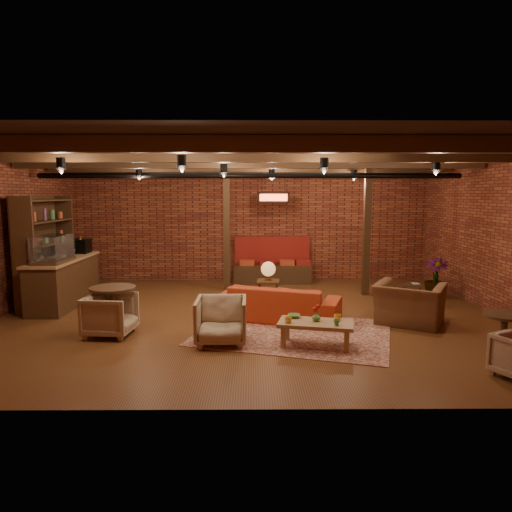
{
  "coord_description": "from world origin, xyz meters",
  "views": [
    {
      "loc": [
        0.05,
        -8.91,
        2.43
      ],
      "look_at": [
        0.12,
        0.2,
        1.2
      ],
      "focal_mm": 32.0,
      "sensor_mm": 36.0,
      "label": 1
    }
  ],
  "objects_px": {
    "sofa": "(279,303)",
    "coffee_table": "(315,324)",
    "side_table_lamp": "(268,273)",
    "side_table_book": "(412,286)",
    "armchair_b": "(221,318)",
    "armchair_right": "(410,297)",
    "armchair_a": "(110,313)",
    "plant_tall": "(438,239)",
    "round_table_left": "(113,302)",
    "round_table_right": "(504,330)"
  },
  "relations": [
    {
      "from": "sofa",
      "to": "coffee_table",
      "type": "bearing_deg",
      "value": 126.17
    },
    {
      "from": "sofa",
      "to": "coffee_table",
      "type": "relative_size",
      "value": 1.83
    },
    {
      "from": "side_table_lamp",
      "to": "side_table_book",
      "type": "xyz_separation_m",
      "value": [
        3.23,
        0.28,
        -0.35
      ]
    },
    {
      "from": "armchair_b",
      "to": "armchair_right",
      "type": "bearing_deg",
      "value": 16.92
    },
    {
      "from": "sofa",
      "to": "armchair_a",
      "type": "relative_size",
      "value": 2.94
    },
    {
      "from": "side_table_book",
      "to": "plant_tall",
      "type": "bearing_deg",
      "value": 39.28
    },
    {
      "from": "side_table_lamp",
      "to": "round_table_left",
      "type": "xyz_separation_m",
      "value": [
        -2.79,
        -1.82,
        -0.2
      ]
    },
    {
      "from": "coffee_table",
      "to": "side_table_lamp",
      "type": "xyz_separation_m",
      "value": [
        -0.67,
        2.59,
        0.4
      ]
    },
    {
      "from": "armchair_b",
      "to": "armchair_right",
      "type": "height_order",
      "value": "armchair_right"
    },
    {
      "from": "round_table_left",
      "to": "side_table_book",
      "type": "relative_size",
      "value": 1.6
    },
    {
      "from": "armchair_b",
      "to": "round_table_right",
      "type": "xyz_separation_m",
      "value": [
        4.19,
        -0.83,
        0.05
      ]
    },
    {
      "from": "round_table_right",
      "to": "coffee_table",
      "type": "bearing_deg",
      "value": 166.15
    },
    {
      "from": "armchair_b",
      "to": "coffee_table",
      "type": "bearing_deg",
      "value": -6.69
    },
    {
      "from": "armchair_a",
      "to": "armchair_b",
      "type": "height_order",
      "value": "armchair_b"
    },
    {
      "from": "armchair_b",
      "to": "armchair_right",
      "type": "relative_size",
      "value": 0.7
    },
    {
      "from": "armchair_b",
      "to": "side_table_book",
      "type": "distance_m",
      "value": 4.89
    },
    {
      "from": "side_table_book",
      "to": "round_table_right",
      "type": "xyz_separation_m",
      "value": [
        0.11,
        -3.52,
        0.05
      ]
    },
    {
      "from": "round_table_right",
      "to": "round_table_left",
      "type": "bearing_deg",
      "value": 166.95
    },
    {
      "from": "armchair_a",
      "to": "round_table_right",
      "type": "xyz_separation_m",
      "value": [
        6.14,
        -1.26,
        0.07
      ]
    },
    {
      "from": "armchair_right",
      "to": "side_table_book",
      "type": "relative_size",
      "value": 2.33
    },
    {
      "from": "coffee_table",
      "to": "armchair_a",
      "type": "relative_size",
      "value": 1.61
    },
    {
      "from": "round_table_left",
      "to": "plant_tall",
      "type": "bearing_deg",
      "value": 21.98
    },
    {
      "from": "side_table_lamp",
      "to": "armchair_right",
      "type": "relative_size",
      "value": 0.83
    },
    {
      "from": "sofa",
      "to": "side_table_lamp",
      "type": "relative_size",
      "value": 2.35
    },
    {
      "from": "round_table_left",
      "to": "armchair_a",
      "type": "distance_m",
      "value": 0.22
    },
    {
      "from": "round_table_left",
      "to": "armchair_a",
      "type": "relative_size",
      "value": 1.03
    },
    {
      "from": "sofa",
      "to": "armchair_a",
      "type": "bearing_deg",
      "value": 36.38
    },
    {
      "from": "armchair_b",
      "to": "plant_tall",
      "type": "bearing_deg",
      "value": 34.11
    },
    {
      "from": "armchair_a",
      "to": "armchair_right",
      "type": "relative_size",
      "value": 0.67
    },
    {
      "from": "coffee_table",
      "to": "plant_tall",
      "type": "bearing_deg",
      "value": 46.34
    },
    {
      "from": "sofa",
      "to": "round_table_left",
      "type": "bearing_deg",
      "value": 33.63
    },
    {
      "from": "coffee_table",
      "to": "round_table_left",
      "type": "distance_m",
      "value": 3.54
    },
    {
      "from": "round_table_left",
      "to": "sofa",
      "type": "bearing_deg",
      "value": 15.13
    },
    {
      "from": "round_table_right",
      "to": "sofa",
      "type": "bearing_deg",
      "value": 145.0
    },
    {
      "from": "plant_tall",
      "to": "round_table_right",
      "type": "bearing_deg",
      "value": -99.16
    },
    {
      "from": "round_table_left",
      "to": "armchair_right",
      "type": "distance_m",
      "value": 5.42
    },
    {
      "from": "armchair_a",
      "to": "round_table_right",
      "type": "distance_m",
      "value": 6.27
    },
    {
      "from": "side_table_lamp",
      "to": "round_table_right",
      "type": "distance_m",
      "value": 4.66
    },
    {
      "from": "sofa",
      "to": "side_table_lamp",
      "type": "distance_m",
      "value": 1.12
    },
    {
      "from": "coffee_table",
      "to": "side_table_lamp",
      "type": "distance_m",
      "value": 2.7
    },
    {
      "from": "round_table_left",
      "to": "side_table_book",
      "type": "distance_m",
      "value": 6.38
    },
    {
      "from": "sofa",
      "to": "round_table_right",
      "type": "distance_m",
      "value": 3.87
    },
    {
      "from": "armchair_a",
      "to": "round_table_right",
      "type": "height_order",
      "value": "armchair_a"
    },
    {
      "from": "sofa",
      "to": "armchair_b",
      "type": "height_order",
      "value": "armchair_b"
    },
    {
      "from": "round_table_left",
      "to": "plant_tall",
      "type": "relative_size",
      "value": 0.3
    },
    {
      "from": "sofa",
      "to": "plant_tall",
      "type": "distance_m",
      "value": 4.43
    },
    {
      "from": "coffee_table",
      "to": "side_table_book",
      "type": "height_order",
      "value": "coffee_table"
    },
    {
      "from": "armchair_a",
      "to": "plant_tall",
      "type": "height_order",
      "value": "plant_tall"
    },
    {
      "from": "sofa",
      "to": "side_table_lamp",
      "type": "xyz_separation_m",
      "value": [
        -0.17,
        1.02,
        0.42
      ]
    },
    {
      "from": "round_table_left",
      "to": "round_table_right",
      "type": "relative_size",
      "value": 1.18
    }
  ]
}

